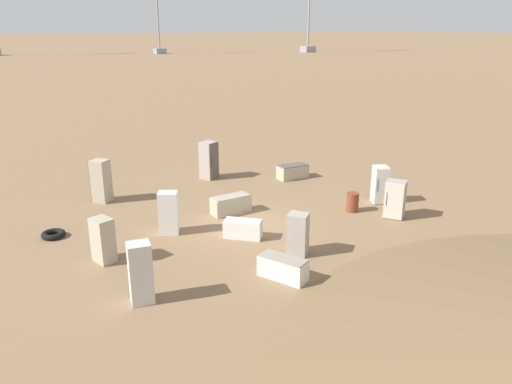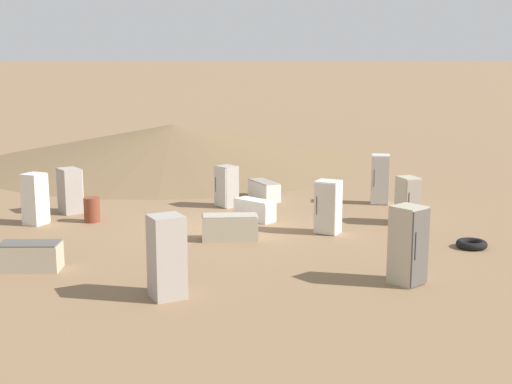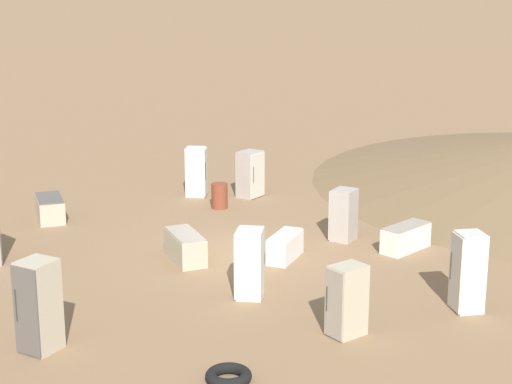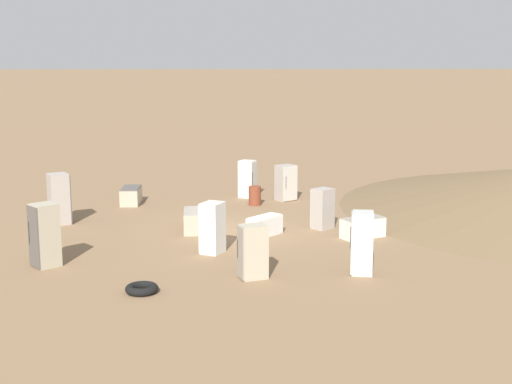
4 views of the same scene
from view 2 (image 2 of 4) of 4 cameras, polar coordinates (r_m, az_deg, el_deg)
ground_plane at (r=22.83m, az=-1.92°, el=-2.86°), size 1000.00×1000.00×0.00m
dirt_mound at (r=37.02m, az=-6.63°, el=3.93°), size 19.99×19.99×1.90m
discarded_fridge_0 at (r=24.21m, az=-17.25°, el=-0.52°), size 0.84×0.87×1.68m
discarded_fridge_1 at (r=26.65m, az=9.90°, el=1.01°), size 0.74×0.74×1.83m
discarded_fridge_2 at (r=19.26m, az=-17.63°, el=-4.93°), size 1.58×0.82×0.72m
discarded_fridge_3 at (r=23.76m, az=-0.10°, el=-1.44°), size 1.40×1.38×0.70m
discarded_fridge_4 at (r=27.11m, az=0.65°, el=0.13°), size 1.19×1.68×0.71m
discarded_fridge_5 at (r=21.29m, az=-2.10°, el=-2.84°), size 1.67×0.72×0.76m
discarded_fridge_6 at (r=23.72m, az=12.05°, el=-0.66°), size 0.73×0.88×1.54m
discarded_fridge_7 at (r=25.63m, az=-14.64°, el=0.11°), size 0.98×1.01×1.57m
discarded_fridge_8 at (r=25.81m, az=-2.38°, el=0.46°), size 0.90×0.91×1.49m
discarded_fridge_9 at (r=17.52m, az=12.07°, el=-4.18°), size 0.97×0.98×1.91m
discarded_fridge_10 at (r=22.07m, az=5.77°, el=-1.21°), size 0.91×0.89×1.65m
discarded_fridge_11 at (r=16.31m, az=-7.17°, el=-5.15°), size 0.96×0.97×1.92m
scrap_tire at (r=21.38m, az=16.87°, el=-4.01°), size 0.88×0.88×0.22m
rusty_barrel at (r=24.12m, az=-13.00°, el=-1.39°), size 0.52×0.52×0.82m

